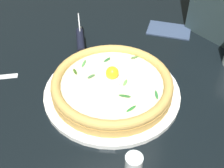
{
  "coord_description": "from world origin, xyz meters",
  "views": [
    {
      "loc": [
        0.51,
        -0.23,
        0.5
      ],
      "look_at": [
        0.05,
        -0.01,
        0.03
      ],
      "focal_mm": 45.0,
      "sensor_mm": 36.0,
      "label": 1
    }
  ],
  "objects": [
    {
      "name": "folded_napkin",
      "position": [
        -0.15,
        0.29,
        0.0
      ],
      "size": [
        0.16,
        0.16,
        0.01
      ],
      "primitive_type": "cube",
      "rotation": [
        0.0,
        0.0,
        4.0
      ],
      "color": "#31405C",
      "rests_on": "ground"
    },
    {
      "name": "pizza_plate",
      "position": [
        0.05,
        -0.01,
        0.01
      ],
      "size": [
        0.34,
        0.34,
        0.01
      ],
      "primitive_type": "cylinder",
      "color": "white",
      "rests_on": "ground"
    },
    {
      "name": "pizza_cutter",
      "position": [
        -0.17,
        -0.02,
        0.04
      ],
      "size": [
        0.17,
        0.06,
        0.09
      ],
      "color": "silver",
      "rests_on": "ground"
    },
    {
      "name": "pizza",
      "position": [
        0.05,
        -0.01,
        0.03
      ],
      "size": [
        0.3,
        0.3,
        0.06
      ],
      "color": "tan",
      "rests_on": "pizza_plate"
    },
    {
      "name": "ground_plane",
      "position": [
        0.0,
        0.0,
        -0.01
      ],
      "size": [
        2.4,
        2.4,
        0.03
      ],
      "primitive_type": "cube",
      "color": "black",
      "rests_on": "ground"
    }
  ]
}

